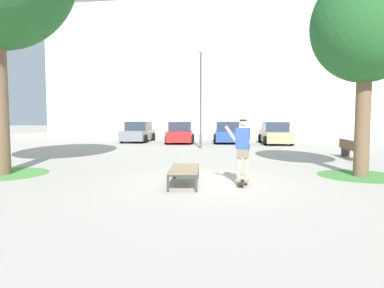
{
  "coord_description": "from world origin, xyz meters",
  "views": [
    {
      "loc": [
        0.81,
        -9.55,
        1.85
      ],
      "look_at": [
        -0.71,
        1.24,
        1.0
      ],
      "focal_mm": 32.75,
      "sensor_mm": 36.0,
      "label": 1
    }
  ],
  "objects_px": {
    "skater": "(243,146)",
    "car_blue": "(227,133)",
    "skate_box": "(184,170)",
    "car_grey": "(138,132)",
    "car_tan": "(275,134)",
    "light_post": "(201,83)",
    "skateboard": "(242,183)",
    "tree_near_right": "(366,27)",
    "park_bench": "(351,149)",
    "car_red": "(180,133)"
  },
  "relations": [
    {
      "from": "car_grey",
      "to": "car_tan",
      "type": "bearing_deg",
      "value": -4.08
    },
    {
      "from": "tree_near_right",
      "to": "car_grey",
      "type": "height_order",
      "value": "tree_near_right"
    },
    {
      "from": "car_tan",
      "to": "light_post",
      "type": "relative_size",
      "value": 0.74
    },
    {
      "from": "skateboard",
      "to": "skater",
      "type": "bearing_deg",
      "value": 82.05
    },
    {
      "from": "tree_near_right",
      "to": "car_grey",
      "type": "xyz_separation_m",
      "value": [
        -11.3,
        13.69,
        -3.88
      ]
    },
    {
      "from": "skater",
      "to": "tree_near_right",
      "type": "height_order",
      "value": "tree_near_right"
    },
    {
      "from": "skater",
      "to": "car_grey",
      "type": "xyz_separation_m",
      "value": [
        -7.63,
        15.75,
        -0.38
      ]
    },
    {
      "from": "skater",
      "to": "light_post",
      "type": "distance_m",
      "value": 11.51
    },
    {
      "from": "park_bench",
      "to": "car_red",
      "type": "bearing_deg",
      "value": 137.28
    },
    {
      "from": "car_red",
      "to": "skater",
      "type": "bearing_deg",
      "value": -73.96
    },
    {
      "from": "skateboard",
      "to": "car_grey",
      "type": "distance_m",
      "value": 17.51
    },
    {
      "from": "skateboard",
      "to": "car_red",
      "type": "distance_m",
      "value": 15.7
    },
    {
      "from": "skater",
      "to": "light_post",
      "type": "height_order",
      "value": "light_post"
    },
    {
      "from": "skater",
      "to": "tree_near_right",
      "type": "xyz_separation_m",
      "value": [
        3.67,
        2.06,
        3.5
      ]
    },
    {
      "from": "skate_box",
      "to": "skateboard",
      "type": "xyz_separation_m",
      "value": [
        1.57,
        0.13,
        -0.34
      ]
    },
    {
      "from": "car_red",
      "to": "light_post",
      "type": "relative_size",
      "value": 0.75
    },
    {
      "from": "car_grey",
      "to": "car_red",
      "type": "distance_m",
      "value": 3.36
    },
    {
      "from": "skateboard",
      "to": "car_blue",
      "type": "bearing_deg",
      "value": 93.78
    },
    {
      "from": "skateboard",
      "to": "car_red",
      "type": "relative_size",
      "value": 0.19
    },
    {
      "from": "skateboard",
      "to": "tree_near_right",
      "type": "relative_size",
      "value": 0.13
    },
    {
      "from": "car_tan",
      "to": "park_bench",
      "type": "bearing_deg",
      "value": -73.36
    },
    {
      "from": "skateboard",
      "to": "car_tan",
      "type": "relative_size",
      "value": 0.19
    },
    {
      "from": "tree_near_right",
      "to": "light_post",
      "type": "bearing_deg",
      "value": 124.44
    },
    {
      "from": "skateboard",
      "to": "tree_near_right",
      "type": "distance_m",
      "value": 6.16
    },
    {
      "from": "skate_box",
      "to": "park_bench",
      "type": "relative_size",
      "value": 0.82
    },
    {
      "from": "park_bench",
      "to": "light_post",
      "type": "bearing_deg",
      "value": 149.39
    },
    {
      "from": "car_tan",
      "to": "light_post",
      "type": "height_order",
      "value": "light_post"
    },
    {
      "from": "skateboard",
      "to": "car_tan",
      "type": "bearing_deg",
      "value": 81.47
    },
    {
      "from": "park_bench",
      "to": "skater",
      "type": "bearing_deg",
      "value": -125.43
    },
    {
      "from": "car_blue",
      "to": "light_post",
      "type": "xyz_separation_m",
      "value": [
        -1.36,
        -4.8,
        3.13
      ]
    },
    {
      "from": "skater",
      "to": "car_blue",
      "type": "distance_m",
      "value": 15.76
    },
    {
      "from": "tree_near_right",
      "to": "park_bench",
      "type": "relative_size",
      "value": 2.63
    },
    {
      "from": "skate_box",
      "to": "skater",
      "type": "distance_m",
      "value": 1.7
    },
    {
      "from": "tree_near_right",
      "to": "car_blue",
      "type": "relative_size",
      "value": 1.46
    },
    {
      "from": "light_post",
      "to": "car_grey",
      "type": "bearing_deg",
      "value": 137.26
    },
    {
      "from": "car_blue",
      "to": "light_post",
      "type": "relative_size",
      "value": 0.74
    },
    {
      "from": "tree_near_right",
      "to": "car_red",
      "type": "distance_m",
      "value": 15.77
    },
    {
      "from": "tree_near_right",
      "to": "park_bench",
      "type": "xyz_separation_m",
      "value": [
        1.08,
        4.63,
        -4.12
      ]
    },
    {
      "from": "skate_box",
      "to": "park_bench",
      "type": "height_order",
      "value": "park_bench"
    },
    {
      "from": "skater",
      "to": "light_post",
      "type": "xyz_separation_m",
      "value": [
        -2.4,
        10.92,
        2.75
      ]
    },
    {
      "from": "skater",
      "to": "car_grey",
      "type": "distance_m",
      "value": 17.5
    },
    {
      "from": "car_red",
      "to": "car_tan",
      "type": "distance_m",
      "value": 6.59
    },
    {
      "from": "skater",
      "to": "park_bench",
      "type": "distance_m",
      "value": 8.23
    },
    {
      "from": "car_grey",
      "to": "car_tan",
      "type": "relative_size",
      "value": 0.99
    },
    {
      "from": "light_post",
      "to": "skater",
      "type": "bearing_deg",
      "value": -77.59
    },
    {
      "from": "skate_box",
      "to": "car_grey",
      "type": "relative_size",
      "value": 0.46
    },
    {
      "from": "car_grey",
      "to": "park_bench",
      "type": "xyz_separation_m",
      "value": [
        12.38,
        -9.06,
        -0.24
      ]
    },
    {
      "from": "car_red",
      "to": "car_blue",
      "type": "distance_m",
      "value": 3.36
    },
    {
      "from": "skate_box",
      "to": "skateboard",
      "type": "bearing_deg",
      "value": 4.79
    },
    {
      "from": "skate_box",
      "to": "skater",
      "type": "xyz_separation_m",
      "value": [
        1.57,
        0.13,
        0.66
      ]
    }
  ]
}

